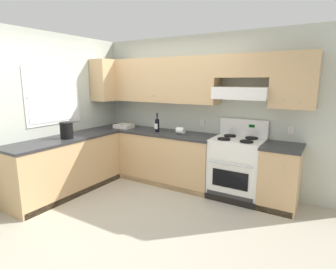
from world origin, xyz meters
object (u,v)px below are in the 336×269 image
Objects in this scene: stove at (236,168)px; bowl at (124,127)px; paper_towel_roll at (181,131)px; bucket at (66,130)px; wine_bottle at (157,124)px.

stove is 3.61× the size of bowl.
paper_towel_roll reaches higher than bowl.
stove is at bearing 28.51° from bucket.
bucket is 1.86× the size of paper_towel_roll.
paper_towel_roll is at bearing 43.14° from bucket.
bucket is at bearing -96.49° from bowl.
stove is 2.23m from bowl.
wine_bottle is at bearing 53.15° from bucket.
paper_towel_roll is (1.33, 1.25, -0.08)m from bucket.
wine_bottle is at bearing 0.08° from bowl.
stove is at bearing 1.71° from bowl.
wine_bottle reaches higher than stove.
wine_bottle reaches higher than paper_towel_roll.
wine_bottle is at bearing -172.81° from paper_towel_roll.
wine_bottle is 1.49m from bucket.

